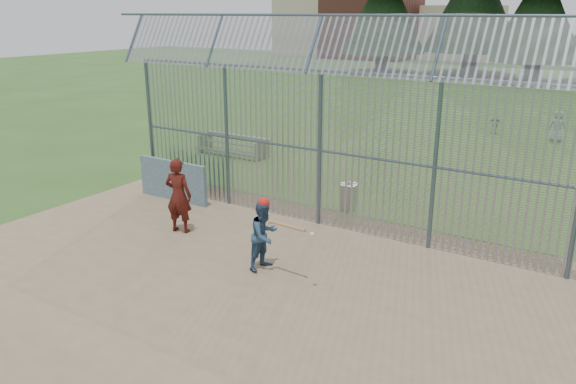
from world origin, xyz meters
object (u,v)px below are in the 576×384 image
Objects in this scene: onlooker at (179,195)px; trash_can at (348,196)px; batter at (264,235)px; dugout_wall at (173,180)px; bleacher at (233,145)px.

trash_can is at bearing -139.82° from onlooker.
trash_can is at bearing 10.57° from batter.
batter reaches higher than dugout_wall.
batter is 4.49m from trash_can.
dugout_wall is at bearing -56.53° from onlooker.
trash_can is (2.83, 3.85, -0.60)m from onlooker.
onlooker is at bearing -43.03° from dugout_wall.
onlooker is 2.34× the size of trash_can.
bleacher is (-6.68, 3.29, 0.03)m from trash_can.
bleacher is (-3.85, 7.14, -0.57)m from onlooker.
batter reaches higher than bleacher.
dugout_wall is 2.63m from onlooker.
bleacher is at bearing 49.51° from batter.
onlooker is 0.64× the size of bleacher.
dugout_wall is 1.30× the size of onlooker.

